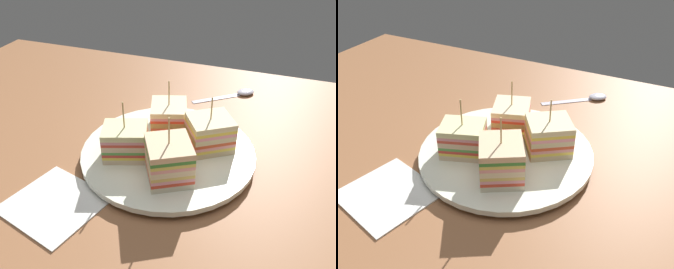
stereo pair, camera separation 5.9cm
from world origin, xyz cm
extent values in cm
cube|color=#945F3B|center=(0.00, 0.00, -0.90)|extent=(126.70, 81.17, 1.80)
cylinder|color=white|center=(0.00, 0.00, 0.37)|extent=(17.81, 17.81, 0.75)
cylinder|color=white|center=(0.00, 0.00, 1.20)|extent=(28.73, 28.73, 0.91)
cube|color=beige|center=(5.89, 3.64, 2.12)|extent=(8.37, 7.58, 0.92)
cube|color=#B2844C|center=(2.70, 2.52, 2.12)|extent=(2.09, 5.27, 0.92)
cube|color=#FED94C|center=(5.89, 3.64, 2.83)|extent=(8.37, 7.58, 0.50)
cube|color=#D53D33|center=(5.89, 3.64, 3.33)|extent=(8.37, 7.58, 0.50)
cube|color=#529945|center=(5.89, 3.64, 3.82)|extent=(8.37, 7.58, 0.50)
cube|color=beige|center=(5.89, 3.64, 4.53)|extent=(8.37, 7.58, 0.92)
cube|color=#B2844C|center=(2.70, 2.52, 4.53)|extent=(2.09, 5.27, 0.92)
cube|color=#D24733|center=(5.89, 3.64, 5.24)|extent=(8.37, 7.58, 0.50)
cube|color=pink|center=(5.89, 3.64, 5.74)|extent=(8.37, 7.58, 0.50)
cube|color=beige|center=(5.89, 3.64, 6.45)|extent=(8.37, 7.58, 0.92)
cylinder|color=tan|center=(5.89, 3.64, 9.15)|extent=(0.24, 0.24, 4.47)
cube|color=beige|center=(-2.48, 6.46, 2.13)|extent=(8.92, 9.13, 0.94)
cube|color=#B2844C|center=(-0.79, 3.54, 2.13)|extent=(5.50, 3.33, 0.94)
cube|color=#DC4128|center=(-2.48, 6.46, 2.87)|extent=(8.92, 9.13, 0.56)
cube|color=pink|center=(-2.48, 6.46, 3.43)|extent=(8.92, 9.13, 0.56)
cube|color=#E1BD5A|center=(-2.48, 6.46, 3.98)|extent=(8.92, 9.13, 0.56)
cube|color=beige|center=(-2.48, 6.46, 4.73)|extent=(8.92, 9.13, 0.94)
cube|color=#B2844C|center=(-0.79, 3.54, 4.73)|extent=(5.50, 3.33, 0.94)
cube|color=#F2A6A1|center=(-2.48, 6.46, 5.48)|extent=(8.92, 9.13, 0.56)
cube|color=#E3CF5B|center=(-2.48, 6.46, 6.03)|extent=(8.92, 9.13, 0.56)
cube|color=#3C8C37|center=(-2.48, 6.46, 6.59)|extent=(8.92, 9.13, 0.56)
cube|color=beige|center=(-2.48, 6.46, 7.34)|extent=(8.92, 9.13, 0.94)
cylinder|color=tan|center=(-2.48, 6.46, 9.89)|extent=(0.24, 0.24, 4.16)
cube|color=beige|center=(-6.19, -3.10, 2.12)|extent=(9.21, 9.04, 0.92)
cube|color=#9E7242|center=(-3.39, -1.21, 2.12)|extent=(3.66, 5.24, 0.92)
cube|color=#F9D64B|center=(-6.19, -3.10, 2.86)|extent=(9.21, 9.04, 0.56)
cube|color=pink|center=(-6.19, -3.10, 3.41)|extent=(9.21, 9.04, 0.56)
cube|color=#D64925|center=(-6.19, -3.10, 3.97)|extent=(9.21, 9.04, 0.56)
cube|color=beige|center=(-6.19, -3.10, 4.71)|extent=(9.21, 9.04, 0.92)
cube|color=#9E7242|center=(-3.39, -1.21, 4.71)|extent=(3.66, 5.24, 0.92)
cube|color=pink|center=(-6.19, -3.10, 5.45)|extent=(9.21, 9.04, 0.56)
cube|color=yellow|center=(-6.19, -3.10, 6.00)|extent=(9.21, 9.04, 0.56)
cube|color=beige|center=(-6.19, -3.10, 6.74)|extent=(9.21, 9.04, 0.92)
cylinder|color=tan|center=(-6.19, -3.10, 9.10)|extent=(0.24, 0.24, 3.79)
cube|color=beige|center=(2.18, -6.57, 2.11)|extent=(8.11, 8.52, 0.91)
cube|color=#B2844C|center=(1.10, -3.37, 2.11)|extent=(5.88, 2.21, 0.91)
cube|color=#FDD654|center=(2.18, -6.57, 2.82)|extent=(8.11, 8.52, 0.50)
cube|color=#D44733|center=(2.18, -6.57, 3.32)|extent=(8.11, 8.52, 0.50)
cube|color=#D7BC8C|center=(2.18, -6.57, 4.02)|extent=(8.11, 8.52, 0.91)
cube|color=#B2844C|center=(1.10, -3.37, 4.02)|extent=(5.88, 2.21, 0.91)
cube|color=red|center=(2.18, -6.57, 4.73)|extent=(8.11, 8.52, 0.50)
cube|color=pink|center=(2.18, -6.57, 5.23)|extent=(8.11, 8.52, 0.50)
cube|color=beige|center=(2.18, -6.57, 5.93)|extent=(8.11, 8.52, 0.91)
cylinder|color=tan|center=(2.18, -6.57, 8.62)|extent=(0.24, 0.24, 4.47)
cylinder|color=#F4C777|center=(-0.87, 0.83, 1.99)|extent=(3.38, 3.37, 0.72)
cylinder|color=#E9CB6D|center=(-0.90, 0.43, 2.49)|extent=(5.45, 5.46, 0.70)
cylinder|color=#DFBE64|center=(-1.04, 1.66, 2.64)|extent=(4.73, 4.71, 0.95)
cylinder|color=#E9C06C|center=(0.14, -0.30, 3.24)|extent=(5.69, 5.64, 1.20)
cube|color=silver|center=(-2.75, -23.34, 0.12)|extent=(9.43, 7.84, 0.25)
ellipsoid|color=silver|center=(-8.32, -27.76, 0.50)|extent=(4.82, 4.64, 1.00)
cube|color=white|center=(11.53, 15.96, 0.25)|extent=(15.24, 14.60, 0.50)
camera|label=1|loc=(-16.57, 46.00, 37.19)|focal=38.83mm
camera|label=2|loc=(-21.96, 43.69, 37.19)|focal=38.83mm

